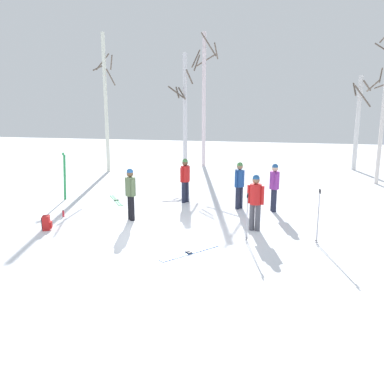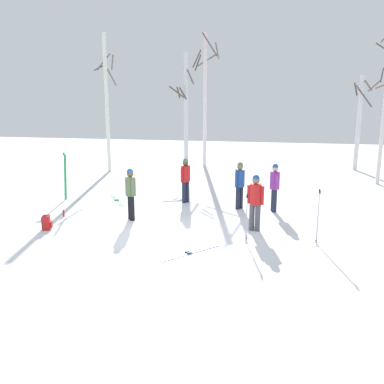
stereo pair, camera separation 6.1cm
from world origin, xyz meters
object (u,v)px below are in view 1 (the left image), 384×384
water_bottle_0 (63,214)px  birch_tree_1 (185,110)px  person_3 (239,182)px  ski_pair_lying_1 (190,253)px  ski_pair_planted_0 (65,176)px  birch_tree_3 (358,120)px  ski_poles_1 (318,215)px  backpack_0 (47,223)px  person_2 (185,177)px  backpack_1 (254,196)px  ski_poles_0 (247,216)px  birch_tree_2 (204,96)px  ski_pair_lying_0 (116,200)px  person_0 (274,184)px  person_1 (255,199)px  birch_tree_0 (106,102)px  birch_tree_4 (384,103)px  person_4 (131,191)px

water_bottle_0 → birch_tree_1: (1.56, 11.20, 3.28)m
person_3 → ski_pair_lying_1: size_ratio=1.13×
ski_pair_planted_0 → birch_tree_3: (12.54, 10.26, 1.90)m
ski_poles_1 → backpack_0: bearing=-176.6°
person_2 → backpack_1: 2.81m
ski_poles_0 → birch_tree_2: size_ratio=0.17×
ski_pair_planted_0 → birch_tree_2: size_ratio=0.24×
ski_pair_lying_0 → ski_poles_1: bearing=-25.7°
person_0 → person_3: bearing=174.6°
person_1 → ski_pair_lying_0: size_ratio=1.05×
ski_pair_lying_0 → backpack_0: bearing=-97.8°
person_1 → ski_pair_planted_0: (-7.68, 2.46, -0.05)m
person_0 → birch_tree_0: 11.92m
person_3 → birch_tree_2: (-3.22, 9.88, 3.20)m
birch_tree_1 → birch_tree_4: birch_tree_4 is taller
birch_tree_2 → birch_tree_3: (8.82, 0.35, -1.35)m
birch_tree_0 → ski_poles_0: bearing=-49.8°
person_1 → ski_poles_1: bearing=-25.9°
water_bottle_0 → ski_pair_lying_0: bearing=72.3°
water_bottle_0 → birch_tree_1: bearing=82.1°
person_1 → backpack_0: bearing=-168.0°
ski_poles_1 → backpack_0: size_ratio=3.47×
backpack_0 → ski_poles_0: bearing=2.5°
water_bottle_0 → birch_tree_0: size_ratio=0.03×
ski_pair_lying_0 → ski_pair_lying_1: (4.14, -4.96, 0.00)m
ski_pair_planted_0 → ski_poles_1: bearing=-19.3°
birch_tree_1 → birch_tree_3: birch_tree_1 is taller
ski_pair_lying_0 → birch_tree_3: (10.49, 10.02, 2.82)m
person_3 → person_4: (-3.32, -2.23, 0.00)m
person_1 → ski_pair_lying_0: 6.32m
ski_pair_lying_1 → birch_tree_0: bearing=122.6°
ski_pair_lying_1 → birch_tree_1: size_ratio=0.23×
person_3 → birch_tree_1: 10.05m
person_4 → water_bottle_0: (-2.40, -0.14, -0.87)m
ski_pair_planted_0 → birch_tree_1: birch_tree_1 is taller
ski_pair_planted_0 → ski_pair_lying_1: size_ratio=1.24×
ski_poles_0 → birch_tree_0: (-8.68, 10.26, 3.13)m
person_1 → ski_pair_lying_0: bearing=154.4°
person_2 → birch_tree_1: birch_tree_1 is taller
person_2 → birch_tree_0: birch_tree_0 is taller
person_1 → birch_tree_1: (-4.89, 11.31, 2.40)m
person_0 → person_1: bearing=-102.0°
person_3 → ski_pair_planted_0: (-6.95, -0.03, -0.05)m
ski_pair_planted_0 → water_bottle_0: (1.23, -2.34, -0.83)m
backpack_0 → birch_tree_1: bearing=84.2°
person_3 → ski_pair_lying_0: (-4.90, 0.21, -0.97)m
ski_pair_lying_1 → birch_tree_2: bearing=99.6°
person_2 → person_4: size_ratio=1.00×
ski_pair_lying_0 → backpack_1: 5.46m
ski_pair_lying_1 → birch_tree_3: size_ratio=0.29×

